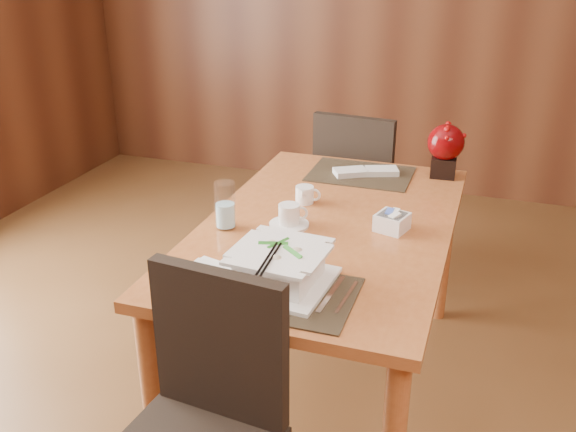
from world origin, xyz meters
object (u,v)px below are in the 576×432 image
(creamer_jug, at_px, (305,195))
(far_chair, at_px, (358,187))
(dining_table, at_px, (328,245))
(water_glass, at_px, (225,205))
(soup_setting, at_px, (280,268))
(bread_plate, at_px, (207,273))
(near_chair, at_px, (202,417))
(sugar_caddy, at_px, (392,222))
(coffee_cup, at_px, (289,217))
(berry_decor, at_px, (445,147))

(creamer_jug, height_order, far_chair, far_chair)
(dining_table, xyz_separation_m, water_glass, (-0.35, -0.16, 0.18))
(soup_setting, xyz_separation_m, water_glass, (-0.33, 0.34, 0.03))
(dining_table, bearing_deg, bread_plate, -117.17)
(soup_setting, bearing_deg, near_chair, -100.07)
(creamer_jug, bearing_deg, dining_table, -51.30)
(sugar_caddy, bearing_deg, dining_table, -177.92)
(water_glass, relative_size, creamer_jug, 1.85)
(creamer_jug, distance_m, sugar_caddy, 0.41)
(dining_table, bearing_deg, far_chair, 95.65)
(soup_setting, bearing_deg, far_chair, 97.42)
(creamer_jug, relative_size, far_chair, 0.10)
(water_glass, distance_m, bread_plate, 0.36)
(dining_table, distance_m, water_glass, 0.43)
(sugar_caddy, bearing_deg, near_chair, -111.68)
(coffee_cup, distance_m, far_chair, 1.08)
(dining_table, xyz_separation_m, near_chair, (-0.12, -0.88, -0.13))
(coffee_cup, bearing_deg, water_glass, -157.53)
(creamer_jug, relative_size, berry_decor, 0.40)
(creamer_jug, distance_m, far_chair, 0.85)
(berry_decor, bearing_deg, creamer_jug, -135.10)
(coffee_cup, bearing_deg, near_chair, -88.97)
(soup_setting, distance_m, water_glass, 0.47)
(coffee_cup, bearing_deg, far_chair, 88.09)
(near_chair, xyz_separation_m, far_chair, (0.02, 1.85, 0.00))
(creamer_jug, bearing_deg, soup_setting, -82.83)
(sugar_caddy, distance_m, near_chair, 0.99)
(coffee_cup, height_order, sugar_caddy, coffee_cup)
(soup_setting, bearing_deg, coffee_cup, 109.14)
(berry_decor, bearing_deg, dining_table, -118.39)
(dining_table, height_order, near_chair, near_chair)
(soup_setting, xyz_separation_m, creamer_jug, (-0.12, 0.66, -0.03))
(dining_table, bearing_deg, near_chair, -97.52)
(far_chair, bearing_deg, coffee_cup, 94.20)
(water_glass, bearing_deg, far_chair, 77.52)
(dining_table, bearing_deg, sugar_caddy, 2.08)
(soup_setting, distance_m, coffee_cup, 0.44)
(creamer_jug, relative_size, bread_plate, 0.61)
(dining_table, xyz_separation_m, coffee_cup, (-0.13, -0.08, 0.13))
(sugar_caddy, xyz_separation_m, near_chair, (-0.35, -0.89, -0.26))
(near_chair, bearing_deg, creamer_jug, 97.43)
(soup_setting, height_order, berry_decor, berry_decor)
(soup_setting, height_order, creamer_jug, soup_setting)
(soup_setting, xyz_separation_m, far_chair, (-0.08, 1.47, -0.29))
(near_chair, distance_m, far_chair, 1.85)
(dining_table, distance_m, sugar_caddy, 0.27)
(water_glass, height_order, far_chair, far_chair)
(water_glass, relative_size, far_chair, 0.19)
(near_chair, relative_size, far_chair, 0.99)
(dining_table, distance_m, soup_setting, 0.53)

